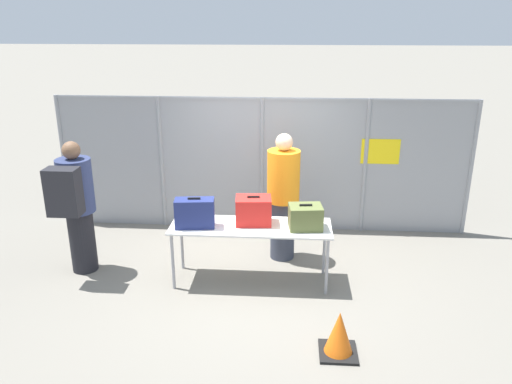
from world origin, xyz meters
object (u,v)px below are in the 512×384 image
Objects in this scene: suitcase_red at (253,210)px; security_worker_near at (283,196)px; inspection_table at (251,230)px; utility_trailer at (325,163)px; suitcase_olive at (305,217)px; traveler_hooded at (76,203)px; suitcase_navy at (195,213)px; traffic_cone at (339,335)px.

security_worker_near is at bearing 60.10° from suitcase_red.
inspection_table reaches higher than utility_trailer.
traveler_hooded is at bearing 177.92° from suitcase_olive.
suitcase_navy is at bearing -173.31° from inspection_table.
suitcase_navy is 1.05× the size of traffic_cone.
suitcase_navy reaches higher than inspection_table.
inspection_table is 0.26m from suitcase_red.
inspection_table is 1.87m from traffic_cone.
traveler_hooded is (-2.37, -0.00, 0.04)m from suitcase_red.
security_worker_near reaches higher than traffic_cone.
traffic_cone is at bearing -38.48° from suitcase_navy.
suitcase_red is at bearing 14.00° from traveler_hooded.
inspection_table is 3.99× the size of suitcase_navy.
suitcase_red is at bearing 65.80° from security_worker_near.
inspection_table is 1.12× the size of security_worker_near.
suitcase_red is 0.97× the size of traffic_cone.
suitcase_red is at bearing 70.98° from inspection_table.
traveler_hooded is 0.41× the size of utility_trailer.
suitcase_olive is (0.67, -0.11, -0.03)m from suitcase_red.
suitcase_navy is 1.16× the size of suitcase_olive.
suitcase_navy is 0.28× the size of security_worker_near.
suitcase_navy is at bearing -167.03° from suitcase_red.
suitcase_navy is (-0.71, -0.08, 0.25)m from inspection_table.
suitcase_olive is 0.24× the size of security_worker_near.
suitcase_navy is 2.36m from traffic_cone.
traffic_cone is (1.04, -1.47, -0.51)m from inspection_table.
traffic_cone is (1.75, -1.39, -0.76)m from suitcase_navy.
traveler_hooded reaches higher than suitcase_olive.
traveler_hooded reaches higher than inspection_table.
suitcase_olive is 0.10× the size of utility_trailer.
suitcase_navy is 1.64m from traveler_hooded.
suitcase_red reaches higher than inspection_table.
traffic_cone is at bearing -54.80° from inspection_table.
suitcase_olive is at bearing 11.90° from traveler_hooded.
traveler_hooded is (-2.34, 0.09, 0.27)m from inspection_table.
traveler_hooded is at bearing 19.00° from security_worker_near.
utility_trailer is (0.82, 3.62, -0.54)m from security_worker_near.
traveler_hooded is (-3.04, 0.11, 0.06)m from suitcase_olive.
suitcase_red is 2.37m from traveler_hooded.
security_worker_near is at bearing 111.40° from suitcase_olive.
inspection_table is 0.76m from suitcase_navy.
utility_trailer is at bearing 64.12° from traveler_hooded.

